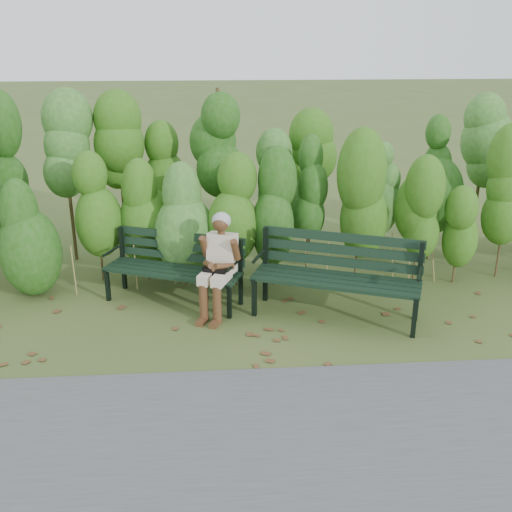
{
  "coord_description": "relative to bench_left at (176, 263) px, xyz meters",
  "views": [
    {
      "loc": [
        -0.5,
        -6.19,
        3.18
      ],
      "look_at": [
        0.0,
        0.35,
        0.75
      ],
      "focal_mm": 42.0,
      "sensor_mm": 36.0,
      "label": 1
    }
  ],
  "objects": [
    {
      "name": "footpath",
      "position": [
        0.97,
        -3.05,
        -0.5
      ],
      "size": [
        60.0,
        2.5,
        0.01
      ],
      "primitive_type": "cube",
      "color": "#474749",
      "rests_on": "ground"
    },
    {
      "name": "bench_left",
      "position": [
        0.0,
        0.0,
        0.0
      ],
      "size": [
        1.8,
        1.16,
        0.86
      ],
      "color": "black",
      "rests_on": "ground"
    },
    {
      "name": "bench_right",
      "position": [
        1.94,
        -0.57,
        0.07
      ],
      "size": [
        2.04,
        1.3,
        0.97
      ],
      "color": "black",
      "rests_on": "ground"
    },
    {
      "name": "seated_woman",
      "position": [
        0.53,
        -0.41,
        0.19
      ],
      "size": [
        0.57,
        0.76,
        1.23
      ],
      "color": "beige",
      "rests_on": "ground"
    },
    {
      "name": "leaf_litter",
      "position": [
        0.72,
        -0.83,
        -0.5
      ],
      "size": [
        6.03,
        2.11,
        0.01
      ],
      "color": "brown",
      "rests_on": "ground"
    },
    {
      "name": "hedge_band",
      "position": [
        0.97,
        1.01,
        0.75
      ],
      "size": [
        11.04,
        1.67,
        2.42
      ],
      "color": "#47381E",
      "rests_on": "ground"
    },
    {
      "name": "ground",
      "position": [
        0.97,
        -0.85,
        -0.51
      ],
      "size": [
        80.0,
        80.0,
        0.0
      ],
      "primitive_type": "plane",
      "color": "#3F5524"
    }
  ]
}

